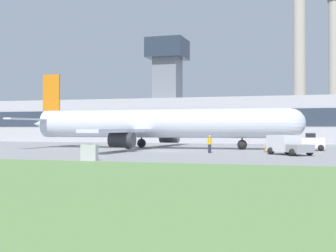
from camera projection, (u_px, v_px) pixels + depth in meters
The scene contains 10 objects.
ground_plane at pixel (159, 151), 52.39m from camera, with size 400.00×400.00×0.00m, color gray.
terminal_building at pixel (215, 118), 85.98m from camera, with size 87.96×12.19×19.51m.
smokestack_left at pixel (300, 49), 117.52m from camera, with size 3.56×3.56×45.03m.
smokestack_right at pixel (335, 68), 115.23m from camera, with size 3.52×3.52×34.92m.
airplane at pixel (155, 124), 58.84m from camera, with size 35.77×33.08×9.82m.
pushback_tug at pixel (311, 143), 53.44m from camera, with size 3.16×2.62×1.98m.
baggage_truck at pixel (287, 145), 44.52m from camera, with size 4.58×4.80×1.87m.
ground_crew_person at pixel (210, 144), 47.98m from camera, with size 0.43×0.43×1.83m.
traffic_cone_near_nose at pixel (266, 149), 50.10m from camera, with size 0.49×0.49×0.66m.
utility_cabinet at pixel (89, 153), 36.50m from camera, with size 1.30×0.52×1.25m.
Camera 1 is at (16.19, -49.85, 2.49)m, focal length 50.00 mm.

